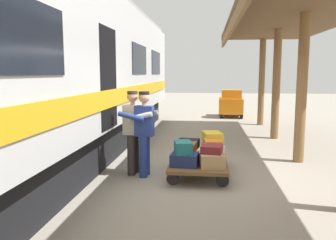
{
  "coord_description": "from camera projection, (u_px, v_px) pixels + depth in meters",
  "views": [
    {
      "loc": [
        0.27,
        6.71,
        2.05
      ],
      "look_at": [
        1.02,
        0.07,
        1.15
      ],
      "focal_mm": 36.94,
      "sensor_mm": 36.0,
      "label": 1
    }
  ],
  "objects": [
    {
      "name": "suitcase_black_hardshell",
      "position": [
        188.0,
        146.0,
        7.62
      ],
      "size": [
        0.52,
        0.6,
        0.29
      ],
      "primitive_type": "cube",
      "rotation": [
        0.0,
        0.0,
        -0.12
      ],
      "color": "black",
      "rests_on": "luggage_cart"
    },
    {
      "name": "suitcase_olive_duffel",
      "position": [
        211.0,
        147.0,
        7.56
      ],
      "size": [
        0.41,
        0.55,
        0.27
      ],
      "primitive_type": "cube",
      "rotation": [
        0.0,
        0.0,
        -0.08
      ],
      "color": "brown",
      "rests_on": "luggage_cart"
    },
    {
      "name": "platform_canopy",
      "position": [
        325.0,
        6.0,
        6.21
      ],
      "size": [
        3.2,
        15.6,
        3.56
      ],
      "color": "brown",
      "rests_on": "ground_plane"
    },
    {
      "name": "suitcase_orange_carryall",
      "position": [
        213.0,
        144.0,
        7.04
      ],
      "size": [
        0.37,
        0.45,
        0.16
      ],
      "primitive_type": "cube",
      "rotation": [
        0.0,
        0.0,
        0.09
      ],
      "color": "#CC6B23",
      "rests_on": "suitcase_cream_canvas"
    },
    {
      "name": "porter_by_door",
      "position": [
        134.0,
        129.0,
        7.01
      ],
      "size": [
        0.72,
        0.52,
        1.7
      ],
      "color": "#332D28",
      "rests_on": "ground_plane"
    },
    {
      "name": "porter_in_overalls",
      "position": [
        143.0,
        131.0,
        6.86
      ],
      "size": [
        0.69,
        0.47,
        1.7
      ],
      "color": "navy",
      "rests_on": "ground_plane"
    },
    {
      "name": "suitcase_navy_fabric",
      "position": [
        185.0,
        160.0,
        6.57
      ],
      "size": [
        0.54,
        0.48,
        0.23
      ],
      "primitive_type": "cube",
      "rotation": [
        0.0,
        0.0,
        -0.08
      ],
      "color": "navy",
      "rests_on": "luggage_cart"
    },
    {
      "name": "train_car",
      "position": [
        37.0,
        73.0,
        6.99
      ],
      "size": [
        3.02,
        18.16,
        4.0
      ],
      "color": "silver",
      "rests_on": "ground_plane"
    },
    {
      "name": "baggage_tug",
      "position": [
        231.0,
        104.0,
        16.32
      ],
      "size": [
        1.17,
        1.75,
        1.3
      ],
      "color": "orange",
      "rests_on": "ground_plane"
    },
    {
      "name": "suitcase_maroon_trunk",
      "position": [
        212.0,
        149.0,
        6.52
      ],
      "size": [
        0.44,
        0.43,
        0.14
      ],
      "primitive_type": "cube",
      "rotation": [
        0.0,
        0.0,
        -0.18
      ],
      "color": "maroon",
      "rests_on": "suitcase_tan_vintage"
    },
    {
      "name": "luggage_cart",
      "position": [
        199.0,
        161.0,
        7.09
      ],
      "size": [
        1.15,
        1.94,
        0.31
      ],
      "color": "brown",
      "rests_on": "ground_plane"
    },
    {
      "name": "ground_plane",
      "position": [
        219.0,
        178.0,
        6.85
      ],
      "size": [
        60.0,
        60.0,
        0.0
      ],
      "primitive_type": "plane",
      "color": "gray"
    },
    {
      "name": "suitcase_cream_canvas",
      "position": [
        211.0,
        154.0,
        7.04
      ],
      "size": [
        0.58,
        0.68,
        0.24
      ],
      "primitive_type": "cube",
      "rotation": [
        0.0,
        0.0,
        -0.13
      ],
      "color": "beige",
      "rests_on": "luggage_cart"
    },
    {
      "name": "suitcase_brown_leather",
      "position": [
        188.0,
        147.0,
        7.11
      ],
      "size": [
        0.38,
        0.49,
        0.15
      ],
      "primitive_type": "cube",
      "rotation": [
        0.0,
        0.0,
        -0.15
      ],
      "color": "brown",
      "rests_on": "suitcase_red_plastic"
    },
    {
      "name": "suitcase_tan_vintage",
      "position": [
        212.0,
        160.0,
        6.51
      ],
      "size": [
        0.52,
        0.59,
        0.25
      ],
      "primitive_type": "cube",
      "rotation": [
        0.0,
        0.0,
        0.14
      ],
      "color": "tan",
      "rests_on": "luggage_cart"
    },
    {
      "name": "suitcase_yellow_case",
      "position": [
        212.0,
        137.0,
        7.51
      ],
      "size": [
        0.48,
        0.59,
        0.21
      ],
      "primitive_type": "cube",
      "rotation": [
        0.0,
        0.0,
        0.22
      ],
      "color": "gold",
      "rests_on": "suitcase_olive_duffel"
    },
    {
      "name": "suitcase_teal_softside",
      "position": [
        183.0,
        147.0,
        6.55
      ],
      "size": [
        0.39,
        0.48,
        0.23
      ],
      "primitive_type": "cube",
      "rotation": [
        0.0,
        0.0,
        0.21
      ],
      "color": "#1E666B",
      "rests_on": "suitcase_navy_fabric"
    },
    {
      "name": "suitcase_red_plastic",
      "position": [
        186.0,
        155.0,
        7.1
      ],
      "size": [
        0.48,
        0.55,
        0.17
      ],
      "primitive_type": "cube",
      "rotation": [
        0.0,
        0.0,
        -0.14
      ],
      "color": "#AD231E",
      "rests_on": "luggage_cart"
    }
  ]
}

